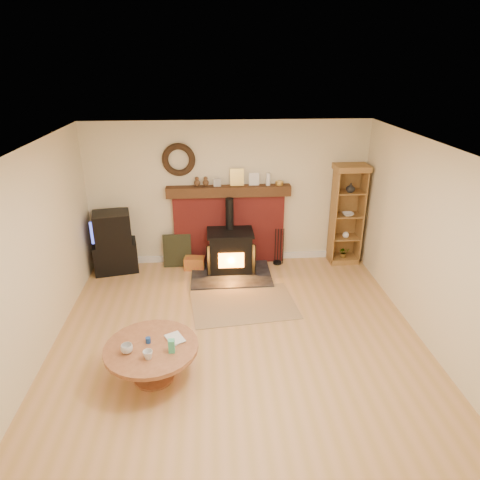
{
  "coord_description": "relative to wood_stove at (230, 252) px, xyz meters",
  "views": [
    {
      "loc": [
        -0.33,
        -4.64,
        3.55
      ],
      "look_at": [
        0.08,
        1.0,
        1.14
      ],
      "focal_mm": 32.0,
      "sensor_mm": 36.0,
      "label": 1
    }
  ],
  "objects": [
    {
      "name": "leaning_painting",
      "position": [
        -0.96,
        0.28,
        -0.06
      ],
      "size": [
        0.51,
        0.14,
        0.61
      ],
      "primitive_type": "cube",
      "rotation": [
        -0.17,
        0.0,
        0.0
      ],
      "color": "black",
      "rests_on": "ground"
    },
    {
      "name": "area_rug",
      "position": [
        0.14,
        -1.18,
        -0.36
      ],
      "size": [
        1.7,
        1.26,
        0.01
      ],
      "primitive_type": "cube",
      "rotation": [
        0.0,
        0.0,
        0.11
      ],
      "color": "olive",
      "rests_on": "ground"
    },
    {
      "name": "fire_tools",
      "position": [
        0.9,
        0.23,
        -0.21
      ],
      "size": [
        0.19,
        0.16,
        0.7
      ],
      "color": "black",
      "rests_on": "ground"
    },
    {
      "name": "chimney_breast",
      "position": [
        -0.0,
        0.39,
        0.43
      ],
      "size": [
        2.2,
        0.22,
        1.78
      ],
      "color": "maroon",
      "rests_on": "ground"
    },
    {
      "name": "ground",
      "position": [
        -0.0,
        -2.27,
        -0.37
      ],
      "size": [
        5.5,
        5.5,
        0.0
      ],
      "primitive_type": "plane",
      "color": "tan",
      "rests_on": "ground"
    },
    {
      "name": "tv_unit",
      "position": [
        -2.06,
        0.19,
        0.16
      ],
      "size": [
        0.84,
        0.66,
        1.1
      ],
      "color": "black",
      "rests_on": "ground"
    },
    {
      "name": "curio_cabinet",
      "position": [
        2.14,
        0.28,
        0.56
      ],
      "size": [
        0.59,
        0.43,
        1.85
      ],
      "color": "brown",
      "rests_on": "ground"
    },
    {
      "name": "coffee_table",
      "position": [
        -1.07,
        -2.76,
        0.01
      ],
      "size": [
        1.1,
        1.1,
        0.62
      ],
      "color": "brown",
      "rests_on": "ground"
    },
    {
      "name": "firelog_box",
      "position": [
        -0.65,
        0.13,
        -0.26
      ],
      "size": [
        0.39,
        0.27,
        0.23
      ],
      "primitive_type": "cube",
      "rotation": [
        0.0,
        0.0,
        -0.12
      ],
      "color": "gold",
      "rests_on": "ground"
    },
    {
      "name": "room_shell",
      "position": [
        -0.02,
        -2.18,
        1.35
      ],
      "size": [
        5.02,
        5.52,
        2.61
      ],
      "color": "beige",
      "rests_on": "ground"
    },
    {
      "name": "wood_stove",
      "position": [
        0.0,
        0.0,
        0.0
      ],
      "size": [
        1.4,
        1.0,
        1.31
      ],
      "color": "black",
      "rests_on": "ground"
    }
  ]
}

